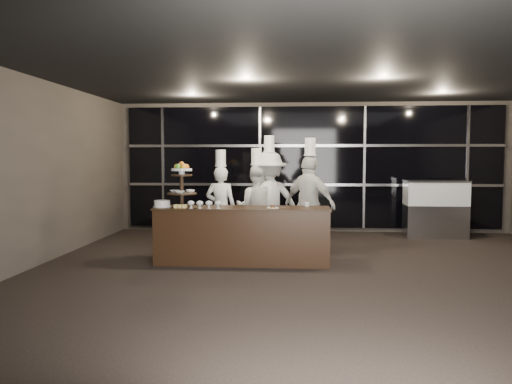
# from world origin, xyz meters

# --- Properties ---
(room) EXTENTS (10.00, 10.00, 10.00)m
(room) POSITION_xyz_m (0.00, 0.00, 1.50)
(room) COLOR black
(room) RESTS_ON ground
(window_wall) EXTENTS (8.60, 0.10, 2.80)m
(window_wall) POSITION_xyz_m (0.00, 4.94, 1.50)
(window_wall) COLOR black
(window_wall) RESTS_ON ground
(buffet_counter) EXTENTS (2.84, 0.74, 0.92)m
(buffet_counter) POSITION_xyz_m (-1.25, 1.37, 0.47)
(buffet_counter) COLOR black
(buffet_counter) RESTS_ON ground
(display_stand) EXTENTS (0.48, 0.48, 0.74)m
(display_stand) POSITION_xyz_m (-2.25, 1.37, 1.34)
(display_stand) COLOR black
(display_stand) RESTS_ON buffet_counter
(compotes) EXTENTS (0.55, 0.11, 0.12)m
(compotes) POSITION_xyz_m (-1.84, 1.15, 1.00)
(compotes) COLOR silver
(compotes) RESTS_ON buffet_counter
(layer_cake) EXTENTS (0.30, 0.30, 0.11)m
(layer_cake) POSITION_xyz_m (-2.57, 1.32, 0.97)
(layer_cake) COLOR white
(layer_cake) RESTS_ON buffet_counter
(pastry_squares) EXTENTS (0.19, 0.13, 0.05)m
(pastry_squares) POSITION_xyz_m (-2.24, 1.20, 0.95)
(pastry_squares) COLOR #F4D977
(pastry_squares) RESTS_ON buffet_counter
(small_plate) EXTENTS (0.20, 0.20, 0.05)m
(small_plate) POSITION_xyz_m (-0.75, 1.27, 0.94)
(small_plate) COLOR white
(small_plate) RESTS_ON buffet_counter
(chef_cup) EXTENTS (0.08, 0.08, 0.07)m
(chef_cup) POSITION_xyz_m (-0.20, 1.62, 0.96)
(chef_cup) COLOR white
(chef_cup) RESTS_ON buffet_counter
(display_case) EXTENTS (1.31, 0.57, 1.24)m
(display_case) POSITION_xyz_m (2.65, 4.30, 0.69)
(display_case) COLOR #A5A5AA
(display_case) RESTS_ON ground
(chef_a) EXTENTS (0.62, 0.46, 1.87)m
(chef_a) POSITION_xyz_m (-1.76, 2.43, 0.82)
(chef_a) COLOR white
(chef_a) RESTS_ON ground
(chef_b) EXTENTS (0.85, 0.70, 1.90)m
(chef_b) POSITION_xyz_m (-1.10, 2.42, 0.81)
(chef_b) COLOR white
(chef_b) RESTS_ON ground
(chef_c) EXTENTS (1.35, 1.05, 2.13)m
(chef_c) POSITION_xyz_m (-0.87, 2.55, 0.92)
(chef_c) COLOR silver
(chef_c) RESTS_ON ground
(chef_d) EXTENTS (1.09, 0.97, 2.07)m
(chef_d) POSITION_xyz_m (-0.13, 2.14, 0.90)
(chef_d) COLOR silver
(chef_d) RESTS_ON ground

